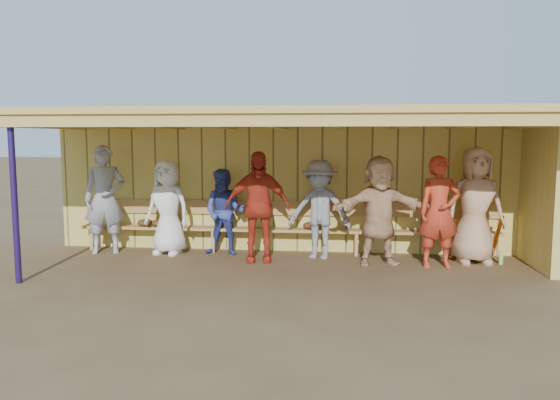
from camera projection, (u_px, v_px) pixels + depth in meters
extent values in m
plane|color=brown|center=(278.00, 267.00, 8.86)|extent=(90.00, 90.00, 0.00)
imported|color=#9C9CA4|center=(105.00, 199.00, 9.82)|extent=(0.83, 0.67, 1.96)
imported|color=white|center=(168.00, 207.00, 9.73)|extent=(0.92, 0.70, 1.69)
imported|color=#364495|center=(224.00, 212.00, 9.68)|extent=(0.81, 0.67, 1.53)
imported|color=red|center=(258.00, 207.00, 9.15)|extent=(1.14, 0.60, 1.86)
imported|color=gray|center=(319.00, 209.00, 9.39)|extent=(1.21, 0.85, 1.71)
imported|color=tan|center=(379.00, 210.00, 8.91)|extent=(1.75, 0.93, 1.80)
imported|color=#BA361D|center=(439.00, 212.00, 8.72)|extent=(0.70, 0.50, 1.80)
imported|color=tan|center=(475.00, 205.00, 9.00)|extent=(1.01, 0.72, 1.94)
cube|color=#DAC35D|center=(286.00, 186.00, 10.05)|extent=(8.60, 0.20, 2.40)
cube|color=#DAC35D|center=(542.00, 193.00, 8.70)|extent=(0.20, 1.62, 2.40)
cube|color=#DAB359|center=(278.00, 114.00, 8.58)|extent=(8.80, 3.20, 0.10)
cube|color=#DAB359|center=(264.00, 120.00, 7.11)|extent=(8.80, 0.10, 0.18)
cube|color=#DAB359|center=(49.00, 124.00, 9.01)|extent=(0.08, 3.00, 0.16)
cube|color=#DAB359|center=(104.00, 124.00, 8.91)|extent=(0.08, 3.00, 0.16)
cube|color=#DAB359|center=(161.00, 124.00, 8.80)|extent=(0.08, 3.00, 0.16)
cube|color=#DAB359|center=(218.00, 123.00, 8.70)|extent=(0.08, 3.00, 0.16)
cube|color=#DAB359|center=(278.00, 123.00, 8.59)|extent=(0.08, 3.00, 0.16)
cube|color=#DAB359|center=(338.00, 123.00, 8.49)|extent=(0.08, 3.00, 0.16)
cube|color=#DAB359|center=(400.00, 123.00, 8.38)|extent=(0.08, 3.00, 0.16)
cube|color=#DAB359|center=(464.00, 123.00, 8.28)|extent=(0.08, 3.00, 0.16)
cube|color=#DAB359|center=(529.00, 123.00, 8.17)|extent=(0.08, 3.00, 0.16)
cylinder|color=navy|center=(14.00, 200.00, 7.74)|extent=(0.09, 0.09, 2.40)
cube|color=tan|center=(284.00, 230.00, 9.86)|extent=(7.60, 0.32, 0.05)
cube|color=tan|center=(285.00, 208.00, 9.97)|extent=(7.60, 0.04, 0.26)
cube|color=tan|center=(95.00, 238.00, 10.28)|extent=(0.06, 0.29, 0.40)
cube|color=tan|center=(215.00, 241.00, 10.02)|extent=(0.06, 0.29, 0.40)
cube|color=tan|center=(356.00, 244.00, 9.74)|extent=(0.06, 0.29, 0.40)
cube|color=tan|center=(490.00, 246.00, 9.48)|extent=(0.06, 0.29, 0.40)
cylinder|color=#D05F18|center=(497.00, 237.00, 9.26)|extent=(0.13, 0.41, 0.80)
sphere|color=orange|center=(451.00, 257.00, 9.38)|extent=(0.08, 0.08, 0.08)
ellipsoid|color=#593319|center=(160.00, 223.00, 10.05)|extent=(0.30, 0.24, 0.14)
ellipsoid|color=#593319|center=(145.00, 223.00, 10.08)|extent=(0.30, 0.24, 0.14)
ellipsoid|color=#593319|center=(311.00, 226.00, 9.74)|extent=(0.30, 0.24, 0.14)
cylinder|color=#89C562|center=(322.00, 223.00, 9.81)|extent=(0.07, 0.07, 0.22)
cylinder|color=gold|center=(457.00, 225.00, 9.55)|extent=(0.07, 0.07, 0.22)
cylinder|color=#9CD269|center=(501.00, 258.00, 8.99)|extent=(0.07, 0.07, 0.22)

